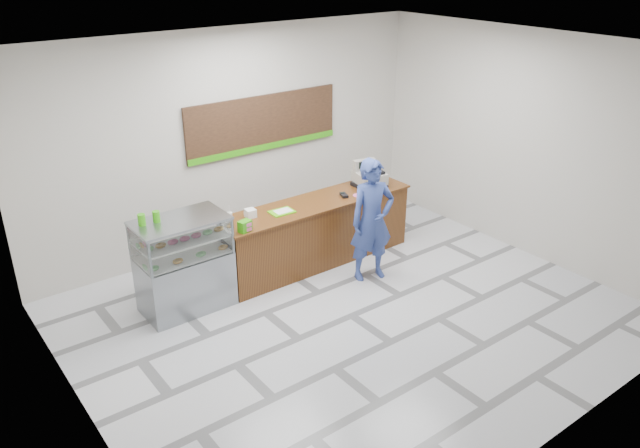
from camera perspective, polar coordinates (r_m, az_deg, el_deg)
floor at (r=8.56m, az=2.93°, el=-8.36°), size 7.00×7.00×0.00m
back_wall at (r=10.10m, az=-7.91°, el=7.61°), size 7.00×0.00×7.00m
ceiling at (r=7.29m, az=3.54°, el=15.44°), size 7.00×7.00×0.00m
sales_counter at (r=9.68m, az=-0.37°, el=-0.75°), size 3.26×0.76×1.03m
display_case at (r=8.60m, az=-12.33°, el=-3.57°), size 1.22×0.72×1.33m
menu_board at (r=10.28m, az=-5.16°, el=9.11°), size 2.80×0.06×0.90m
cash_register at (r=10.06m, az=4.50°, el=4.31°), size 0.53×0.55×0.42m
card_terminal at (r=9.66m, az=2.21°, el=2.65°), size 0.14×0.20×0.04m
serving_tray at (r=9.10m, az=-3.50°, el=1.13°), size 0.36×0.27×0.02m
napkin_box at (r=8.97m, az=-6.38°, el=0.99°), size 0.15×0.15×0.12m
straw_cup at (r=8.91m, az=-8.25°, el=0.71°), size 0.08×0.08×0.11m
promo_box at (r=8.52m, az=-6.89°, el=-0.19°), size 0.20×0.16×0.16m
donut_decal at (r=9.72m, az=3.49°, el=2.63°), size 0.16×0.16×0.00m
green_cup_left at (r=8.24m, az=-15.99°, el=0.37°), size 0.10×0.10×0.15m
green_cup_right at (r=8.29m, az=-14.74°, el=0.66°), size 0.10×0.10×0.15m
customer at (r=9.11m, az=4.77°, el=0.35°), size 0.77×0.61×1.86m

